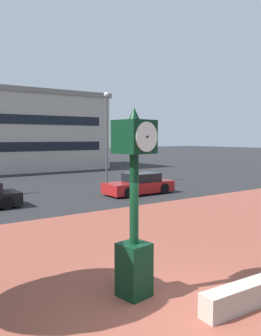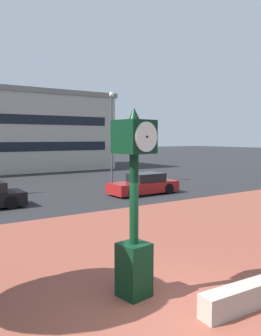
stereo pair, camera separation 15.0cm
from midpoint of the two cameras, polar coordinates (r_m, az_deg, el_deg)
ground_plane at (r=7.48m, az=8.56°, el=-22.53°), size 200.00×200.00×0.00m
plaza_brick_paving at (r=9.39m, az=-2.81°, el=-16.52°), size 44.00×13.25×0.01m
planter_wall at (r=8.21m, az=21.17°, el=-18.28°), size 3.22×0.58×0.50m
street_clock at (r=7.47m, az=1.16°, el=-6.37°), size 0.79×0.84×4.07m
car_street_far at (r=21.36m, az=2.42°, el=-2.75°), size 4.36×1.87×1.28m
street_lamp_post at (r=26.55m, az=-2.95°, el=6.55°), size 0.36×0.36×6.85m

